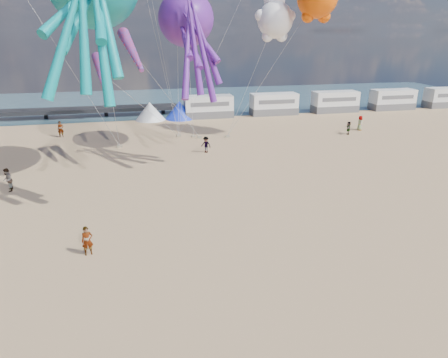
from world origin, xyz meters
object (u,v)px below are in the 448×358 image
beachgoer_1 (7,180)px  sandbag_a (120,146)px  motorhome_1 (274,104)px  beachgoer_0 (360,123)px  windsock_right (101,72)px  tent_white (150,111)px  windsock_mid (132,50)px  standing_person (87,241)px  kite_octopus_purple (186,19)px  motorhome_3 (392,99)px  beachgoer_5 (61,129)px  sandbag_b (194,136)px  sandbag_d (200,137)px  motorhome_2 (335,102)px  motorhome_0 (208,107)px  tent_blue (180,110)px  beachgoer_4 (348,128)px  sandbag_e (179,136)px  sandbag_c (227,137)px  beachgoer_2 (206,145)px  kite_panda (275,20)px  motorhome_4 (446,97)px

beachgoer_1 → sandbag_a: (7.80, 10.58, -0.78)m
motorhome_1 → beachgoer_0: 13.42m
beachgoer_1 → windsock_right: bearing=117.9°
tent_white → windsock_mid: bearing=-95.1°
tent_white → beachgoer_1: bearing=-115.9°
standing_person → kite_octopus_purple: 23.83m
sandbag_a → windsock_mid: (1.99, -6.26, 9.72)m
motorhome_3 → beachgoer_5: 47.34m
beachgoer_1 → beachgoer_5: beachgoer_5 is taller
sandbag_b → standing_person: bearing=-111.0°
windsock_mid → standing_person: bearing=-114.4°
sandbag_d → windsock_right: (-9.40, -7.02, 7.92)m
motorhome_2 → tent_white: motorhome_2 is taller
motorhome_0 → standing_person: motorhome_0 is taller
tent_blue → beachgoer_4: bearing=-35.6°
sandbag_e → windsock_right: 13.52m
motorhome_1 → motorhome_3: bearing=0.0°
sandbag_c → beachgoer_5: bearing=166.9°
tent_white → beachgoer_1: size_ratio=2.24×
tent_blue → sandbag_c: bearing=-70.4°
beachgoer_2 → sandbag_e: beachgoer_2 is taller
motorhome_2 → sandbag_b: (-22.62, -10.56, -1.39)m
motorhome_2 → sandbag_a: 33.42m
windsock_mid → kite_octopus_purple: bearing=26.9°
beachgoer_4 → windsock_mid: 26.32m
motorhome_1 → standing_person: 40.99m
sandbag_a → beachgoer_2: bearing=-23.8°
sandbag_e → beachgoer_1: bearing=-136.1°
tent_white → sandbag_c: (8.08, -11.47, -1.09)m
motorhome_2 → kite_octopus_purple: kite_octopus_purple is taller
motorhome_0 → sandbag_a: size_ratio=13.20×
motorhome_3 → beachgoer_0: 16.54m
beachgoer_2 → standing_person: bearing=-80.8°
sandbag_c → windsock_right: bearing=-151.9°
beachgoer_4 → sandbag_e: (-19.40, 3.09, -0.64)m
beachgoer_5 → sandbag_e: size_ratio=3.60×
standing_person → kite_octopus_purple: bearing=55.3°
kite_octopus_purple → kite_panda: 10.35m
motorhome_0 → beachgoer_2: (-3.30, -16.80, -0.69)m
tent_white → standing_person: 34.72m
sandbag_b → windsock_right: bearing=-139.3°
beachgoer_4 → motorhome_3: bearing=159.2°
beachgoer_0 → sandbag_c: 16.47m
beachgoer_4 → windsock_right: bearing=-52.1°
motorhome_4 → kite_octopus_purple: (-42.71, -15.17, 10.86)m
motorhome_0 → beachgoer_4: motorhome_0 is taller
beachgoer_1 → sandbag_e: bearing=124.0°
motorhome_3 → beachgoer_0: (-11.96, -11.41, -0.63)m
motorhome_4 → beachgoer_4: bearing=-151.4°
motorhome_2 → sandbag_a: (-30.72, -13.08, -1.39)m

